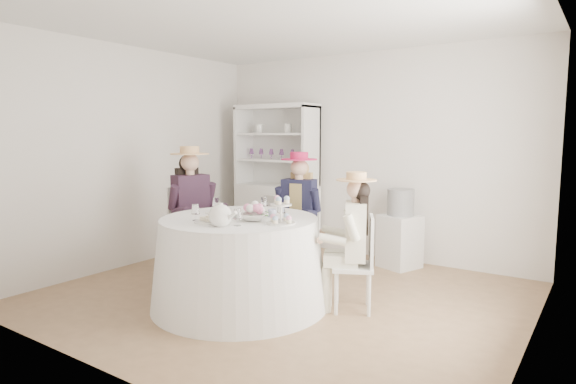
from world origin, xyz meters
The scene contains 23 objects.
ground centered at (0.00, 0.00, 0.00)m, with size 4.50×4.50×0.00m, color brown.
ceiling centered at (0.00, 0.00, 2.70)m, with size 4.50×4.50×0.00m, color white.
wall_back centered at (0.00, 2.00, 1.35)m, with size 4.50×4.50×0.00m, color silver.
wall_front centered at (0.00, -2.00, 1.35)m, with size 4.50×4.50×0.00m, color silver.
wall_left centered at (-2.25, 0.00, 1.35)m, with size 4.50×4.50×0.00m, color silver.
wall_right centered at (2.25, 0.00, 1.35)m, with size 4.50×4.50×0.00m, color silver.
tea_table centered at (-0.18, -0.46, 0.42)m, with size 1.68×1.68×0.85m.
hutch centered at (-1.28, 1.72, 0.73)m, with size 1.39×0.93×2.05m.
side_table centered at (0.60, 1.67, 0.32)m, with size 0.42×0.42×0.65m, color silver.
hatbox centered at (0.60, 1.67, 0.81)m, with size 0.32×0.32×0.32m, color black.
guest_left centered at (-1.18, -0.09, 0.85)m, with size 0.61×0.57×1.50m.
guest_mid centered at (-0.20, 0.61, 0.81)m, with size 0.54×0.57×1.43m.
guest_right centered at (0.77, 0.02, 0.73)m, with size 0.55×0.50×1.29m.
spare_chair centered at (-0.76, 1.01, 0.47)m, with size 0.40×0.40×0.87m.
teacup_a centered at (-0.45, -0.36, 0.88)m, with size 0.08×0.08×0.06m, color white.
teacup_b centered at (-0.20, -0.19, 0.88)m, with size 0.06×0.06×0.06m, color white.
teacup_c centered at (0.05, -0.25, 0.88)m, with size 0.08×0.08×0.06m, color white.
flower_bowl centered at (0.04, -0.52, 0.88)m, with size 0.24×0.24×0.06m, color white.
flower_arrangement centered at (0.01, -0.47, 0.95)m, with size 0.20×0.20×0.08m.
table_teapot centered at (-0.04, -0.87, 0.94)m, with size 0.28×0.20×0.21m.
sandwich_plate centered at (-0.24, -0.79, 0.87)m, with size 0.28×0.28×0.06m.
cupcake_stand centered at (0.33, -0.50, 0.94)m, with size 0.25×0.25×0.24m.
stemware_set centered at (-0.18, -0.46, 0.93)m, with size 0.86×0.83×0.15m.
Camera 1 is at (2.71, -3.90, 1.63)m, focal length 30.00 mm.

